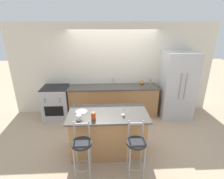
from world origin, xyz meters
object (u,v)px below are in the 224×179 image
oven_range (57,102)px  soap_bottle (151,83)px  pumpkin_decoration (142,83)px  wine_glass (123,108)px  coffee_mug (79,117)px  bar_stool_near (82,149)px  dinner_plate (81,112)px  bar_stool_far (136,148)px  tumbler_cup (93,116)px  refrigerator (177,85)px

oven_range → soap_bottle: size_ratio=5.31×
pumpkin_decoration → soap_bottle: size_ratio=0.68×
wine_glass → coffee_mug: (-0.86, -0.16, -0.09)m
coffee_mug → soap_bottle: soap_bottle is taller
wine_glass → soap_bottle: size_ratio=1.11×
wine_glass → bar_stool_near: bearing=-143.3°
dinner_plate → coffee_mug: size_ratio=1.93×
bar_stool_far → dinner_plate: (-1.02, 0.76, 0.35)m
wine_glass → tumbler_cup: (-0.58, -0.16, -0.07)m
dinner_plate → soap_bottle: size_ratio=1.34×
refrigerator → oven_range: 3.55m
tumbler_cup → coffee_mug: bearing=-179.5°
bar_stool_far → coffee_mug: (-1.03, 0.45, 0.39)m
refrigerator → soap_bottle: bearing=167.2°
bar_stool_far → pumpkin_decoration: bearing=76.4°
wine_glass → coffee_mug: size_ratio=1.60×
oven_range → tumbler_cup: size_ratio=6.38×
wine_glass → soap_bottle: 2.04m
soap_bottle → dinner_plate: bearing=-139.0°
bar_stool_near → oven_range: bearing=114.1°
refrigerator → dinner_plate: 2.97m
oven_range → wine_glass: wine_glass is taller
wine_glass → oven_range: bearing=136.9°
bar_stool_near → bar_stool_far: bearing=-1.6°
wine_glass → pumpkin_decoration: bearing=67.4°
oven_range → pumpkin_decoration: (2.55, 0.18, 0.50)m
bar_stool_far → tumbler_cup: size_ratio=7.28×
refrigerator → oven_range: bearing=179.1°
refrigerator → pumpkin_decoration: 1.00m
tumbler_cup → soap_bottle: soap_bottle is taller
wine_glass → tumbler_cup: wine_glass is taller
dinner_plate → pumpkin_decoration: 2.34m
refrigerator → dinner_plate: refrigerator is taller
refrigerator → pumpkin_decoration: size_ratio=16.05×
dinner_plate → tumbler_cup: size_ratio=1.61×
refrigerator → oven_range: (-3.52, 0.06, -0.50)m
coffee_mug → dinner_plate: bearing=88.5°
oven_range → coffee_mug: coffee_mug is taller
coffee_mug → soap_bottle: (1.87, 1.93, 0.02)m
bar_stool_far → tumbler_cup: tumbler_cup is taller
coffee_mug → refrigerator: bearing=34.3°
bar_stool_far → tumbler_cup: bearing=149.3°
wine_glass → tumbler_cup: size_ratio=1.34×
bar_stool_near → bar_stool_far: size_ratio=1.00×
refrigerator → tumbler_cup: 2.92m
refrigerator → bar_stool_near: (-2.51, -2.19, -0.37)m
coffee_mug → bar_stool_far: bearing=-23.5°
oven_range → pumpkin_decoration: size_ratio=7.84×
refrigerator → tumbler_cup: bearing=-142.7°
dinner_plate → coffee_mug: 0.32m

